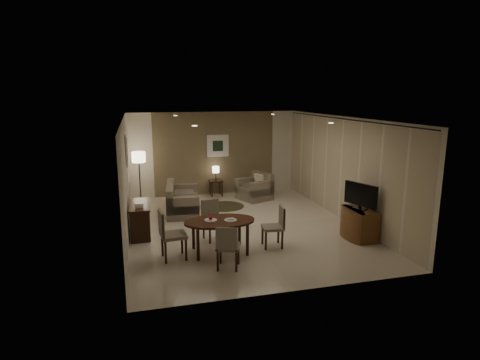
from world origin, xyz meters
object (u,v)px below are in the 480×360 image
object	(u,v)px
chair_far	(214,221)
chair_left	(174,235)
console_desk	(140,220)
armchair	(254,187)
side_table	(216,188)
chair_right	(272,227)
sofa	(183,198)
dining_table	(220,236)
tv_cabinet	(360,224)
chair_near	(228,246)
floor_lamp	(140,178)

from	to	relation	value
chair_far	chair_left	bearing A→B (deg)	-152.46
console_desk	chair_left	world-z (taller)	chair_left
chair_left	armchair	size ratio (longest dim) A/B	1.11
console_desk	side_table	xyz separation A→B (m)	(2.46, 3.17, -0.11)
armchair	chair_right	bearing A→B (deg)	-33.06
chair_far	sofa	xyz separation A→B (m)	(-0.43, 2.35, -0.05)
dining_table	chair_far	distance (m)	0.76
console_desk	chair_right	size ratio (longest dim) A/B	1.34
tv_cabinet	chair_far	world-z (taller)	chair_far
chair_left	chair_far	bearing A→B (deg)	-54.39
chair_far	sofa	bearing A→B (deg)	87.29
chair_far	console_desk	bearing A→B (deg)	142.13
console_desk	armchair	xyz separation A→B (m)	(3.54, 2.45, 0.03)
chair_far	armchair	size ratio (longest dim) A/B	0.99
dining_table	chair_left	bearing A→B (deg)	-174.51
chair_near	chair_right	size ratio (longest dim) A/B	0.98
side_table	floor_lamp	world-z (taller)	floor_lamp
tv_cabinet	dining_table	bearing A→B (deg)	-179.91
tv_cabinet	side_table	bearing A→B (deg)	117.51
dining_table	tv_cabinet	bearing A→B (deg)	0.09
tv_cabinet	chair_left	bearing A→B (deg)	-178.68
chair_far	armchair	xyz separation A→B (m)	(1.91, 3.20, -0.04)
chair_left	chair_right	bearing A→B (deg)	-92.05
sofa	side_table	world-z (taller)	sofa
console_desk	chair_far	xyz separation A→B (m)	(1.63, -0.75, 0.08)
console_desk	side_table	distance (m)	4.01
side_table	armchair	bearing A→B (deg)	-33.70
chair_left	floor_lamp	xyz separation A→B (m)	(-0.58, 4.45, 0.28)
chair_right	side_table	distance (m)	4.67
side_table	chair_left	bearing A→B (deg)	-110.82
chair_near	floor_lamp	xyz separation A→B (m)	(-1.54, 5.16, 0.35)
tv_cabinet	floor_lamp	world-z (taller)	floor_lamp
tv_cabinet	side_table	world-z (taller)	tv_cabinet
dining_table	chair_near	size ratio (longest dim) A/B	1.69
tv_cabinet	dining_table	distance (m)	3.28
dining_table	armchair	size ratio (longest dim) A/B	1.62
console_desk	armchair	bearing A→B (deg)	34.65
armchair	console_desk	bearing A→B (deg)	-77.38
dining_table	chair_left	distance (m)	0.98
console_desk	side_table	size ratio (longest dim) A/B	2.29
chair_right	floor_lamp	bearing A→B (deg)	-141.54
chair_right	armchair	xyz separation A→B (m)	(0.77, 3.93, -0.04)
tv_cabinet	chair_far	xyz separation A→B (m)	(-3.26, 0.75, 0.10)
console_desk	tv_cabinet	xyz separation A→B (m)	(4.89, -1.50, -0.03)
console_desk	chair_far	bearing A→B (deg)	-24.74
chair_near	floor_lamp	world-z (taller)	floor_lamp
tv_cabinet	sofa	distance (m)	4.82
chair_near	side_table	distance (m)	5.55
armchair	tv_cabinet	bearing A→B (deg)	-3.19
dining_table	sofa	size ratio (longest dim) A/B	0.86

